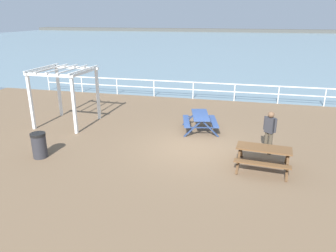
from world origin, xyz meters
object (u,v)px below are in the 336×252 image
visitor (269,130)px  litter_bin (39,145)px  lattice_pergola (64,83)px  picnic_table_near_right (264,153)px  picnic_table_near_left (200,118)px

visitor → litter_bin: (-8.20, -2.35, -0.47)m
litter_bin → lattice_pergola: bearing=105.3°
picnic_table_near_right → visitor: 1.42m
picnic_table_near_right → visitor: bearing=85.5°
visitor → lattice_pergola: 9.39m
picnic_table_near_right → picnic_table_near_left: bearing=134.0°
visitor → litter_bin: visitor is taller
picnic_table_near_right → litter_bin: 8.03m
picnic_table_near_left → picnic_table_near_right: same height
picnic_table_near_left → lattice_pergola: 6.54m
visitor → picnic_table_near_left: bearing=-87.9°
picnic_table_near_right → visitor: visitor is taller
picnic_table_near_left → lattice_pergola: (-6.36, -0.51, 1.41)m
picnic_table_near_left → lattice_pergola: bearing=81.6°
picnic_table_near_left → picnic_table_near_right: 4.20m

